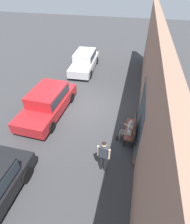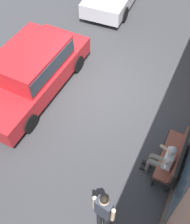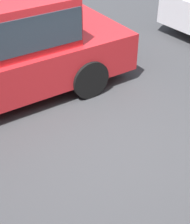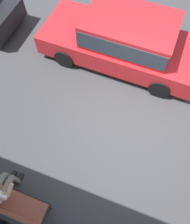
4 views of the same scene
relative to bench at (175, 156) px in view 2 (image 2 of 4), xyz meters
name	(u,v)px [view 2 (image 2 of 4)]	position (x,y,z in m)	size (l,w,h in m)	color
ground_plane	(102,90)	(-1.79, -2.90, -0.58)	(60.00, 60.00, 0.00)	#38383A
bench	(175,156)	(0.00, 0.00, 0.00)	(1.65, 0.55, 1.01)	black
person_on_phone	(164,159)	(0.30, -0.22, 0.13)	(0.73, 0.74, 1.34)	#6B665B
parked_car_mid	(31,69)	(-0.95, -5.04, 0.24)	(4.74, 2.07, 1.52)	red
pedestrian_standing	(104,211)	(2.24, -1.02, 0.45)	(0.25, 0.55, 1.73)	#232326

